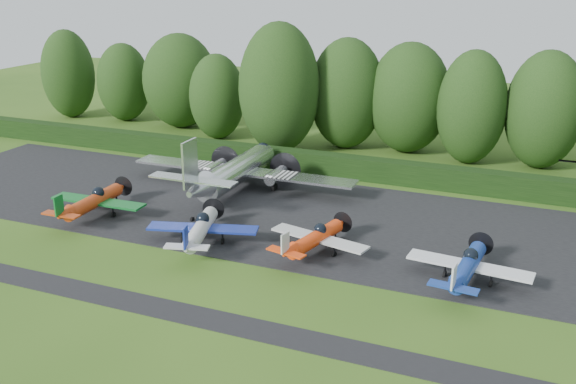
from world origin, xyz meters
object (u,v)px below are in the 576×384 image
at_px(transport_plane, 236,171).
at_px(light_plane_red, 94,201).
at_px(light_plane_white, 201,228).
at_px(light_plane_blue, 468,266).
at_px(light_plane_orange, 315,238).

bearing_deg(transport_plane, light_plane_red, -127.98).
bearing_deg(transport_plane, light_plane_white, -75.00).
bearing_deg(transport_plane, light_plane_blue, -25.52).
height_order(transport_plane, light_plane_orange, transport_plane).
bearing_deg(light_plane_red, light_plane_blue, 0.43).
distance_m(transport_plane, light_plane_white, 11.37).
distance_m(transport_plane, light_plane_red, 11.98).
bearing_deg(transport_plane, light_plane_orange, -40.99).
distance_m(transport_plane, light_plane_blue, 22.89).
xyz_separation_m(light_plane_red, light_plane_white, (10.29, -1.61, -0.02)).
height_order(transport_plane, light_plane_blue, transport_plane).
bearing_deg(light_plane_blue, light_plane_white, 177.89).
xyz_separation_m(transport_plane, light_plane_blue, (20.59, -10.00, -0.62)).
bearing_deg(light_plane_orange, light_plane_white, 178.96).
height_order(transport_plane, light_plane_white, transport_plane).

